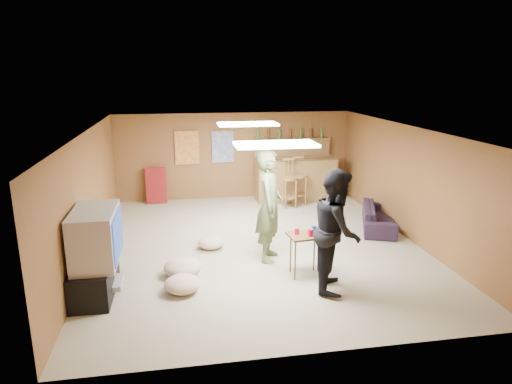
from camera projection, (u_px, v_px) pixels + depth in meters
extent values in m
plane|color=tan|center=(258.00, 245.00, 8.69)|extent=(7.00, 7.00, 0.00)
cube|color=silver|center=(258.00, 130.00, 8.12)|extent=(6.00, 7.00, 0.02)
cube|color=brown|center=(234.00, 156.00, 11.74)|extent=(6.00, 0.02, 2.20)
cube|color=brown|center=(312.00, 267.00, 5.07)|extent=(6.00, 0.02, 2.20)
cube|color=brown|center=(88.00, 197.00, 7.91)|extent=(0.02, 7.00, 2.20)
cube|color=brown|center=(409.00, 183.00, 8.90)|extent=(0.02, 7.00, 2.20)
cube|color=black|center=(95.00, 278.00, 6.75)|extent=(0.55, 1.30, 0.50)
cube|color=#B2B2B7|center=(111.00, 283.00, 6.81)|extent=(0.35, 0.50, 0.08)
cube|color=#B2B2B7|center=(96.00, 236.00, 6.59)|extent=(0.60, 1.10, 0.80)
cube|color=navy|center=(118.00, 235.00, 6.64)|extent=(0.02, 0.95, 0.65)
cube|color=olive|center=(296.00, 179.00, 11.60)|extent=(2.00, 0.60, 1.10)
cube|color=#442E15|center=(299.00, 160.00, 11.22)|extent=(2.10, 0.12, 0.05)
cube|color=olive|center=(292.00, 140.00, 11.79)|extent=(2.00, 0.18, 0.05)
cube|color=olive|center=(292.00, 151.00, 11.88)|extent=(2.00, 0.14, 0.60)
cube|color=#BF3F26|center=(187.00, 148.00, 11.44)|extent=(0.60, 0.03, 0.85)
cube|color=#334C99|center=(223.00, 147.00, 11.59)|extent=(0.55, 0.03, 0.80)
cube|color=maroon|center=(156.00, 185.00, 11.39)|extent=(0.50, 0.26, 0.91)
cube|color=white|center=(276.00, 144.00, 6.70)|extent=(1.20, 0.60, 0.04)
cube|color=white|center=(248.00, 124.00, 9.27)|extent=(1.20, 0.60, 0.04)
imported|color=#57673C|center=(269.00, 206.00, 7.82)|extent=(0.66, 0.82, 1.95)
imported|color=black|center=(337.00, 230.00, 6.77)|extent=(0.96, 1.08, 1.85)
imported|color=black|center=(379.00, 217.00, 9.61)|extent=(1.20, 1.77, 0.48)
cube|color=#442E15|center=(305.00, 255.00, 7.34)|extent=(0.58, 0.48, 0.70)
cylinder|color=red|center=(297.00, 231.00, 7.26)|extent=(0.09, 0.09, 0.10)
cylinder|color=red|center=(310.00, 233.00, 7.17)|extent=(0.10, 0.10, 0.12)
cylinder|color=navy|center=(314.00, 229.00, 7.35)|extent=(0.10, 0.10, 0.11)
ellipsoid|color=tan|center=(183.00, 267.00, 7.39)|extent=(0.70, 0.70, 0.28)
ellipsoid|color=tan|center=(211.00, 242.00, 8.53)|extent=(0.62, 0.62, 0.22)
ellipsoid|color=tan|center=(183.00, 284.00, 6.83)|extent=(0.69, 0.69, 0.25)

